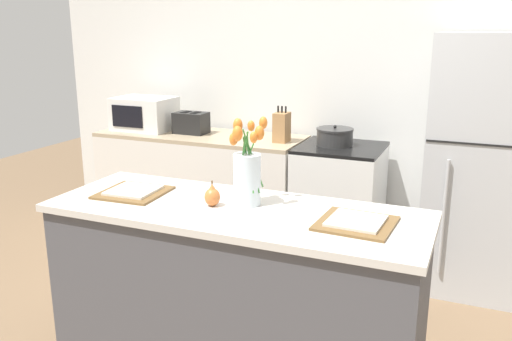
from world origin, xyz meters
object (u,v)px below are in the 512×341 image
Objects in this scene: pear_figurine at (212,196)px; toaster at (191,123)px; plate_setting_right at (356,222)px; cooking_pot at (335,137)px; knife_block at (282,127)px; refrigerator at (481,166)px; plate_setting_left at (134,191)px; microwave at (144,114)px; flower_vase at (247,172)px; stove_range at (339,206)px.

toaster reaches higher than pear_figurine.
plate_setting_right is 1.23× the size of cooking_pot.
refrigerator is at bearing 0.93° from knife_block.
toaster is 1.19m from cooking_pot.
pear_figurine reaches higher than plate_setting_left.
toaster is 0.79m from knife_block.
microwave is (-1.63, -0.01, 0.07)m from cooking_pot.
flower_vase is 1.54m from cooking_pot.
refrigerator reaches higher than microwave.
cooking_pot is (1.19, 0.00, -0.02)m from toaster.
pear_figurine is at bearing -125.73° from refrigerator.
microwave is at bearing -179.98° from stove_range.
pear_figurine is 0.26× the size of microwave.
plate_setting_left is (-0.60, -0.07, -0.15)m from flower_vase.
cooking_pot is at bearing 171.09° from stove_range.
refrigerator reaches higher than flower_vase.
cooking_pot is at bearing 108.11° from plate_setting_right.
stove_range is 0.73m from knife_block.
toaster is at bearing 137.02° from plate_setting_right.
flower_vase is at bearing 31.36° from pear_figurine.
knife_block is at bearing 104.25° from flower_vase.
knife_block is at bearing 98.59° from pear_figurine.
microwave is (-1.47, 1.61, 0.07)m from pear_figurine.
toaster is at bearing 177.95° from knife_block.
cooking_pot is at bearing 0.31° from microwave.
toaster is (-0.57, 1.60, 0.06)m from plate_setting_left.
plate_setting_right is 1.23× the size of knife_block.
cooking_pot is at bearing 0.08° from toaster.
flower_vase is 0.62m from plate_setting_left.
flower_vase reaches higher than cooking_pot.
stove_range is 1.03m from refrigerator.
toaster is 0.58× the size of microwave.
knife_block is at bearing -175.71° from cooking_pot.
cooking_pot is at bearing 89.32° from flower_vase.
stove_range is at bearing 82.52° from pear_figurine.
refrigerator is 1.41m from knife_block.
cooking_pot is 1.00× the size of knife_block.
stove_range is 1.71m from pear_figurine.
pear_figurine reaches higher than stove_range.
toaster is 1.04× the size of cooking_pot.
stove_range is at bearing 2.78° from knife_block.
cooking_pot reaches higher than plate_setting_right.
flower_vase is at bearing -43.39° from microwave.
pear_figurine is at bearing -97.48° from stove_range.
microwave is at bearing -179.08° from toaster.
pear_figurine is at bearing -2.54° from plate_setting_left.
flower_vase is 1.54× the size of cooking_pot.
stove_range is 1.90× the size of microwave.
cooking_pot is (0.16, 1.62, -0.00)m from pear_figurine.
cooking_pot is (-1.00, 0.01, 0.12)m from refrigerator.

